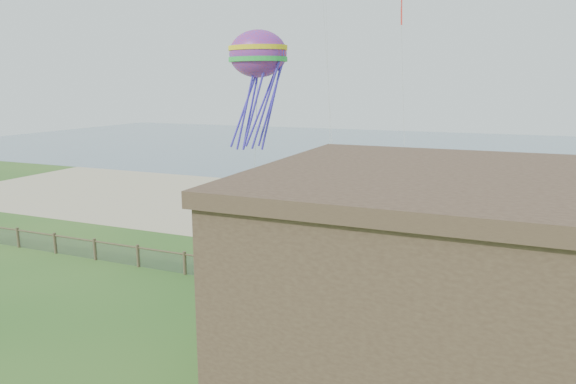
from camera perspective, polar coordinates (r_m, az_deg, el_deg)
name	(u,v)px	position (r m, az deg, el deg)	size (l,w,h in m)	color
ground	(164,335)	(21.66, -13.63, -15.18)	(160.00, 160.00, 0.00)	#24541D
sand_beach	(333,212)	(40.39, 5.01, -2.23)	(72.00, 20.00, 0.02)	#C0B28A
ocean	(419,150)	(82.83, 14.32, 4.58)	(160.00, 68.00, 0.02)	slate
chainlink_fence	(236,272)	(26.07, -5.84, -8.86)	(36.20, 0.20, 1.25)	#4B3D2A
motel	(536,319)	(15.73, 25.86, -12.61)	(15.00, 10.00, 7.00)	#473125
motel_deck	(520,334)	(22.52, 24.34, -14.14)	(15.00, 2.00, 0.50)	brown
picnic_table	(385,334)	(20.62, 10.73, -15.26)	(1.84, 1.39, 0.78)	brown
octopus_kite	(258,88)	(29.36, -3.34, 11.51)	(3.46, 2.44, 7.13)	red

